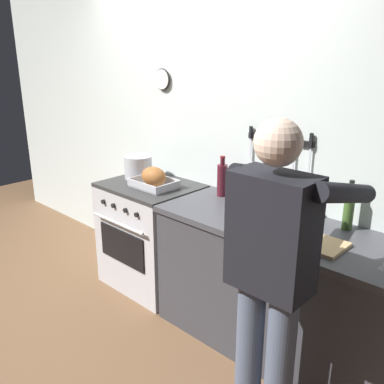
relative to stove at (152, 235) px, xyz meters
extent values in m
plane|color=brown|center=(0.22, -0.99, -0.45)|extent=(8.00, 8.00, 0.00)
cube|color=silver|center=(0.22, 0.36, 0.85)|extent=(6.00, 0.10, 2.60)
cube|color=black|center=(1.00, 0.30, 0.91)|extent=(0.51, 0.02, 0.04)
cube|color=silver|center=(0.77, 0.29, 0.82)|extent=(0.02, 0.00, 0.14)
cube|color=black|center=(0.77, 0.29, 0.93)|extent=(0.02, 0.02, 0.09)
cube|color=silver|center=(0.89, 0.29, 0.80)|extent=(0.02, 0.00, 0.19)
cube|color=black|center=(0.89, 0.29, 0.94)|extent=(0.02, 0.02, 0.09)
cube|color=silver|center=(1.00, 0.29, 0.83)|extent=(0.02, 0.00, 0.12)
cube|color=black|center=(1.00, 0.29, 0.93)|extent=(0.02, 0.02, 0.09)
cube|color=silver|center=(1.12, 0.29, 0.81)|extent=(0.02, 0.00, 0.17)
cube|color=black|center=(1.12, 0.29, 0.93)|extent=(0.02, 0.02, 0.08)
cube|color=silver|center=(1.23, 0.29, 0.80)|extent=(0.01, 0.00, 0.18)
cube|color=black|center=(1.23, 0.29, 0.94)|extent=(0.02, 0.02, 0.09)
cylinder|color=white|center=(-0.14, 0.29, 1.26)|extent=(0.16, 0.02, 0.16)
torus|color=black|center=(-0.14, 0.29, 1.26)|extent=(0.18, 0.02, 0.18)
cube|color=#38383D|center=(1.42, 0.00, -0.02)|extent=(2.00, 0.62, 0.86)
cube|color=#3D3D42|center=(1.42, 0.00, 0.43)|extent=(2.03, 0.65, 0.04)
cube|color=#BCBCC1|center=(0.00, 0.00, -0.02)|extent=(0.76, 0.62, 0.87)
cube|color=black|center=(0.00, -0.31, 0.00)|extent=(0.53, 0.01, 0.28)
cube|color=#2D2D2D|center=(0.00, 0.00, 0.43)|extent=(0.76, 0.62, 0.03)
cylinder|color=black|center=(-0.21, -0.32, 0.33)|extent=(0.04, 0.02, 0.04)
cylinder|color=black|center=(-0.08, -0.32, 0.33)|extent=(0.04, 0.02, 0.04)
cylinder|color=black|center=(0.08, -0.32, 0.33)|extent=(0.04, 0.02, 0.04)
cylinder|color=black|center=(0.21, -0.32, 0.33)|extent=(0.04, 0.02, 0.04)
cylinder|color=silver|center=(0.00, -0.34, 0.21)|extent=(0.61, 0.02, 0.02)
cylinder|color=#4C566B|center=(1.46, -0.62, -0.02)|extent=(0.14, 0.14, 0.86)
cylinder|color=#4C566B|center=(1.64, -0.62, -0.02)|extent=(0.14, 0.14, 0.86)
cube|color=black|center=(1.55, -0.62, 0.69)|extent=(0.38, 0.22, 0.56)
sphere|color=beige|center=(1.55, -0.62, 1.10)|extent=(0.21, 0.21, 0.21)
cylinder|color=black|center=(1.34, -0.37, 0.87)|extent=(0.09, 0.55, 0.22)
cylinder|color=black|center=(1.76, -0.37, 0.87)|extent=(0.09, 0.55, 0.22)
cube|color=#B7B7BC|center=(0.09, -0.03, 0.46)|extent=(0.34, 0.25, 0.01)
cube|color=#B7B7BC|center=(0.09, -0.16, 0.49)|extent=(0.34, 0.01, 0.05)
cube|color=#B7B7BC|center=(0.09, 0.09, 0.49)|extent=(0.34, 0.01, 0.05)
cube|color=#B7B7BC|center=(-0.08, -0.03, 0.49)|extent=(0.01, 0.25, 0.05)
cube|color=#B7B7BC|center=(0.26, -0.03, 0.49)|extent=(0.01, 0.25, 0.05)
ellipsoid|color=#935628|center=(0.09, -0.03, 0.54)|extent=(0.23, 0.16, 0.15)
cylinder|color=#B7B7BC|center=(-0.21, 0.05, 0.55)|extent=(0.23, 0.23, 0.19)
cube|color=tan|center=(1.50, -0.11, 0.46)|extent=(0.36, 0.24, 0.02)
cylinder|color=#47141E|center=(0.61, 0.18, 0.57)|extent=(0.08, 0.08, 0.24)
cylinder|color=#47141E|center=(0.61, 0.18, 0.71)|extent=(0.03, 0.03, 0.05)
cylinder|color=maroon|center=(0.61, 0.18, 0.74)|extent=(0.04, 0.04, 0.01)
cylinder|color=#997F4C|center=(1.23, 0.12, 0.54)|extent=(0.07, 0.07, 0.18)
cylinder|color=#997F4C|center=(1.23, 0.12, 0.65)|extent=(0.03, 0.03, 0.04)
cylinder|color=black|center=(1.23, 0.12, 0.67)|extent=(0.03, 0.03, 0.01)
cylinder|color=#338CCC|center=(1.05, 0.13, 0.54)|extent=(0.07, 0.07, 0.18)
cylinder|color=#338CCC|center=(1.05, 0.13, 0.65)|extent=(0.03, 0.03, 0.04)
cylinder|color=white|center=(1.05, 0.13, 0.68)|extent=(0.03, 0.03, 0.01)
cylinder|color=#385623|center=(1.56, 0.22, 0.57)|extent=(0.06, 0.06, 0.24)
cylinder|color=#385623|center=(1.56, 0.22, 0.72)|extent=(0.03, 0.03, 0.05)
cylinder|color=black|center=(1.56, 0.22, 0.75)|extent=(0.03, 0.03, 0.01)
camera|label=1|loc=(2.48, -2.12, 1.46)|focal=39.16mm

